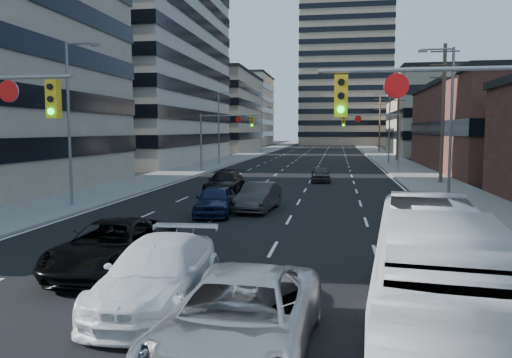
{
  "coord_description": "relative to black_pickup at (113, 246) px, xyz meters",
  "views": [
    {
      "loc": [
        4.03,
        -5.42,
        4.25
      ],
      "look_at": [
        0.63,
        15.42,
        2.2
      ],
      "focal_mm": 35.0,
      "sensor_mm": 36.0,
      "label": 1
    }
  ],
  "objects": [
    {
      "name": "road_surface",
      "position": [
        2.62,
        121.49,
        -0.76
      ],
      "size": [
        18.0,
        300.0,
        0.02
      ],
      "primitive_type": "cube",
      "color": "black",
      "rests_on": "ground"
    },
    {
      "name": "sidewalk_left",
      "position": [
        -8.88,
        121.49,
        -0.7
      ],
      "size": [
        5.0,
        300.0,
        0.15
      ],
      "primitive_type": "cube",
      "color": "slate",
      "rests_on": "ground"
    },
    {
      "name": "sidewalk_right",
      "position": [
        14.12,
        121.49,
        -0.7
      ],
      "size": [
        5.0,
        300.0,
        0.15
      ],
      "primitive_type": "cube",
      "color": "slate",
      "rests_on": "ground"
    },
    {
      "name": "office_left_mid",
      "position": [
        -24.38,
        51.49,
        13.23
      ],
      "size": [
        26.0,
        34.0,
        28.0
      ],
      "primitive_type": "cube",
      "color": "#ADA089",
      "rests_on": "ground"
    },
    {
      "name": "office_left_far",
      "position": [
        -21.38,
        91.49,
        7.23
      ],
      "size": [
        20.0,
        30.0,
        16.0
      ],
      "primitive_type": "cube",
      "color": "gray",
      "rests_on": "ground"
    },
    {
      "name": "office_right_far",
      "position": [
        27.62,
        79.49,
        6.23
      ],
      "size": [
        22.0,
        28.0,
        14.0
      ],
      "primitive_type": "cube",
      "color": "gray",
      "rests_on": "ground"
    },
    {
      "name": "apartment_tower",
      "position": [
        8.62,
        141.49,
        28.23
      ],
      "size": [
        26.0,
        26.0,
        58.0
      ],
      "primitive_type": "cube",
      "color": "gray",
      "rests_on": "ground"
    },
    {
      "name": "bg_block_left",
      "position": [
        -25.38,
        131.49,
        9.23
      ],
      "size": [
        24.0,
        24.0,
        20.0
      ],
      "primitive_type": "cube",
      "color": "#ADA089",
      "rests_on": "ground"
    },
    {
      "name": "bg_block_right",
      "position": [
        34.62,
        121.49,
        5.23
      ],
      "size": [
        22.0,
        22.0,
        12.0
      ],
      "primitive_type": "cube",
      "color": "gray",
      "rests_on": "ground"
    },
    {
      "name": "signal_near_right",
      "position": [
        10.08,
        -0.51,
        3.56
      ],
      "size": [
        6.59,
        0.33,
        6.0
      ],
      "color": "slate",
      "rests_on": "ground"
    },
    {
      "name": "signal_far_left",
      "position": [
        -5.06,
        36.49,
        3.53
      ],
      "size": [
        6.09,
        0.33,
        6.0
      ],
      "color": "slate",
      "rests_on": "ground"
    },
    {
      "name": "signal_far_right",
      "position": [
        10.3,
        36.49,
        3.53
      ],
      "size": [
        6.09,
        0.33,
        6.0
      ],
      "color": "slate",
      "rests_on": "ground"
    },
    {
      "name": "utility_pole_block",
      "position": [
        14.82,
        27.49,
        5.01
      ],
      "size": [
        2.2,
        0.28,
        11.0
      ],
      "color": "#4C3D2D",
      "rests_on": "ground"
    },
    {
      "name": "utility_pole_midblock",
      "position": [
        14.82,
        57.49,
        5.01
      ],
      "size": [
        2.2,
        0.28,
        11.0
      ],
      "color": "#4C3D2D",
      "rests_on": "ground"
    },
    {
      "name": "utility_pole_distant",
      "position": [
        14.82,
        87.49,
        5.01
      ],
      "size": [
        2.2,
        0.28,
        11.0
      ],
      "color": "#4C3D2D",
      "rests_on": "ground"
    },
    {
      "name": "streetlight_left_near",
      "position": [
        -7.72,
        11.49,
        4.28
      ],
      "size": [
        2.03,
        0.22,
        9.0
      ],
      "color": "slate",
      "rests_on": "ground"
    },
    {
      "name": "streetlight_left_mid",
      "position": [
        -7.72,
        46.49,
        4.28
      ],
      "size": [
        2.03,
        0.22,
        9.0
      ],
      "color": "slate",
      "rests_on": "ground"
    },
    {
      "name": "streetlight_left_far",
      "position": [
        -7.72,
        81.49,
        4.28
      ],
      "size": [
        2.03,
        0.22,
        9.0
      ],
      "color": "slate",
      "rests_on": "ground"
    },
    {
      "name": "streetlight_right_near",
      "position": [
        12.96,
        16.49,
        4.28
      ],
      "size": [
        2.03,
        0.22,
        9.0
      ],
      "color": "slate",
      "rests_on": "ground"
    },
    {
      "name": "streetlight_right_far",
      "position": [
        12.96,
        51.49,
        4.28
      ],
      "size": [
        2.03,
        0.22,
        9.0
      ],
      "color": "slate",
      "rests_on": "ground"
    },
    {
      "name": "black_pickup",
      "position": [
        0.0,
        0.0,
        0.0
      ],
      "size": [
        2.57,
        5.55,
        1.54
      ],
      "primitive_type": "imported",
      "rotation": [
        0.0,
        0.0,
        0.0
      ],
      "color": "black",
      "rests_on": "ground"
    },
    {
      "name": "white_van",
      "position": [
        2.4,
        -2.64,
        0.03
      ],
      "size": [
        2.43,
        5.57,
        1.59
      ],
      "primitive_type": "imported",
      "rotation": [
        0.0,
        0.0,
        0.04
      ],
      "color": "white",
      "rests_on": "ground"
    },
    {
      "name": "silver_suv",
      "position": [
        4.92,
        -5.18,
        0.02
      ],
      "size": [
        2.86,
        5.81,
        1.59
      ],
      "primitive_type": "imported",
      "rotation": [
        0.0,
        0.0,
        -0.04
      ],
      "color": "#B3B3B8",
      "rests_on": "ground"
    },
    {
      "name": "transit_bus",
      "position": [
        8.62,
        -3.96,
        0.57
      ],
      "size": [
        3.32,
        9.82,
        2.68
      ],
      "primitive_type": "imported",
      "rotation": [
        0.0,
        0.0,
        -0.11
      ],
      "color": "silver",
      "rests_on": "ground"
    },
    {
      "name": "sedan_blue",
      "position": [
        0.62,
        10.29,
        -0.02
      ],
      "size": [
        2.09,
        4.5,
        1.49
      ],
      "primitive_type": "imported",
      "rotation": [
        0.0,
        0.0,
        0.08
      ],
      "color": "#0C1633",
      "rests_on": "ground"
    },
    {
      "name": "sedan_grey_center",
      "position": [
        2.55,
        12.01,
        -0.02
      ],
      "size": [
        2.03,
        4.67,
        1.49
      ],
      "primitive_type": "imported",
      "rotation": [
        0.0,
        0.0,
        -0.1
      ],
      "color": "#2C2B2D",
      "rests_on": "ground"
    },
    {
      "name": "sedan_black_far",
      "position": [
        -0.84,
        18.84,
        -0.02
      ],
      "size": [
        2.11,
        5.15,
        1.49
      ],
      "primitive_type": "imported",
      "rotation": [
        0.0,
        0.0,
        0.0
      ],
      "color": "black",
      "rests_on": "ground"
    },
    {
      "name": "sedan_grey_right",
      "position": [
        5.31,
        27.71,
        -0.11
      ],
      "size": [
        1.73,
        3.93,
        1.32
      ],
      "primitive_type": "imported",
      "rotation": [
        0.0,
        0.0,
        0.05
      ],
      "color": "#363538",
      "rests_on": "ground"
    }
  ]
}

